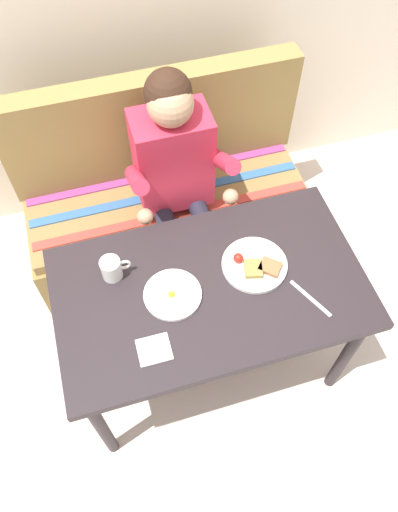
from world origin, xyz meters
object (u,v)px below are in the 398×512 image
at_px(plate_breakfast, 255,265).
at_px(knife, 310,298).
at_px(coffee_mug, 112,268).
at_px(couch, 166,204).
at_px(table, 210,296).
at_px(napkin, 154,350).
at_px(person, 177,173).
at_px(plate_eggs, 173,295).

relative_size(plate_breakfast, knife, 1.29).
bearing_deg(coffee_mug, couch, 60.44).
bearing_deg(table, knife, -24.92).
relative_size(coffee_mug, napkin, 1.00).
bearing_deg(napkin, knife, 3.09).
distance_m(table, coffee_mug, 0.40).
distance_m(table, person, 0.60).
distance_m(couch, person, 0.45).
bearing_deg(coffee_mug, table, -24.02).
height_order(table, knife, knife).
distance_m(person, knife, 0.82).
xyz_separation_m(table, person, (0.03, 0.59, 0.09)).
bearing_deg(knife, plate_eggs, 137.10).
bearing_deg(plate_breakfast, plate_eggs, -173.90).
bearing_deg(coffee_mug, napkin, -77.38).
relative_size(plate_breakfast, napkin, 2.18).
bearing_deg(person, coffee_mug, -130.60).
xyz_separation_m(plate_eggs, knife, (0.50, -0.16, -0.01)).
relative_size(couch, plate_breakfast, 5.57).
height_order(person, coffee_mug, person).
bearing_deg(coffee_mug, person, 49.40).
height_order(person, knife, person).
relative_size(person, napkin, 10.25).
relative_size(table, coffee_mug, 10.17).
bearing_deg(couch, napkin, -105.62).
bearing_deg(napkin, plate_eggs, 57.87).
bearing_deg(knife, plate_breakfast, 102.59).
relative_size(plate_eggs, knife, 1.11).
distance_m(plate_eggs, knife, 0.52).
distance_m(coffee_mug, napkin, 0.36).
relative_size(plate_breakfast, coffee_mug, 2.19).
bearing_deg(knife, table, 129.74).
xyz_separation_m(couch, plate_breakfast, (0.20, -0.73, 0.41)).
bearing_deg(table, couch, 90.00).
distance_m(napkin, knife, 0.62).
bearing_deg(plate_eggs, person, 73.52).
relative_size(table, napkin, 10.15).
bearing_deg(napkin, coffee_mug, 102.62).
bearing_deg(person, plate_eggs, -106.48).
height_order(couch, knife, couch).
distance_m(table, knife, 0.39).
distance_m(plate_breakfast, napkin, 0.52).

